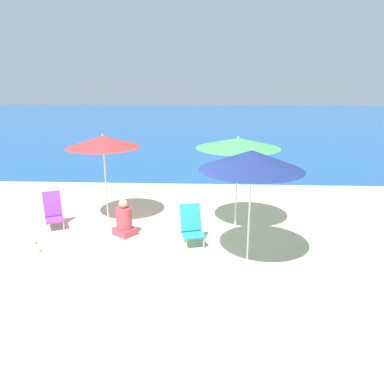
{
  "coord_description": "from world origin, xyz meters",
  "views": [
    {
      "loc": [
        1.56,
        -6.08,
        3.44
      ],
      "look_at": [
        1.16,
        1.96,
        1.0
      ],
      "focal_mm": 35.0,
      "sensor_mm": 36.0,
      "label": 1
    }
  ],
  "objects_px": {
    "beach_umbrella_navy": "(252,160)",
    "beach_umbrella_red": "(103,142)",
    "water_bottle": "(37,249)",
    "beach_umbrella_green": "(238,143)",
    "person_seated_near": "(124,221)",
    "beach_chair_purple": "(53,211)",
    "beach_chair_teal": "(192,225)"
  },
  "relations": [
    {
      "from": "beach_umbrella_navy",
      "to": "beach_umbrella_red",
      "type": "bearing_deg",
      "value": 148.07
    },
    {
      "from": "beach_umbrella_red",
      "to": "water_bottle",
      "type": "bearing_deg",
      "value": -115.88
    },
    {
      "from": "beach_umbrella_green",
      "to": "person_seated_near",
      "type": "relative_size",
      "value": 2.56
    },
    {
      "from": "beach_umbrella_navy",
      "to": "person_seated_near",
      "type": "relative_size",
      "value": 2.62
    },
    {
      "from": "person_seated_near",
      "to": "water_bottle",
      "type": "relative_size",
      "value": 3.9
    },
    {
      "from": "beach_umbrella_navy",
      "to": "beach_chair_purple",
      "type": "xyz_separation_m",
      "value": [
        -4.51,
        1.54,
        -1.62
      ]
    },
    {
      "from": "beach_chair_purple",
      "to": "person_seated_near",
      "type": "bearing_deg",
      "value": -40.3
    },
    {
      "from": "beach_umbrella_navy",
      "to": "beach_umbrella_green",
      "type": "xyz_separation_m",
      "value": [
        -0.13,
        1.77,
        0.02
      ]
    },
    {
      "from": "beach_umbrella_red",
      "to": "beach_chair_teal",
      "type": "distance_m",
      "value": 3.02
    },
    {
      "from": "beach_umbrella_green",
      "to": "beach_chair_purple",
      "type": "bearing_deg",
      "value": -177.03
    },
    {
      "from": "beach_umbrella_red",
      "to": "beach_chair_teal",
      "type": "xyz_separation_m",
      "value": [
        2.2,
        -1.36,
        -1.56
      ]
    },
    {
      "from": "beach_chair_purple",
      "to": "water_bottle",
      "type": "bearing_deg",
      "value": -108.84
    },
    {
      "from": "beach_umbrella_navy",
      "to": "water_bottle",
      "type": "relative_size",
      "value": 10.2
    },
    {
      "from": "beach_umbrella_green",
      "to": "beach_chair_teal",
      "type": "xyz_separation_m",
      "value": [
        -1.01,
        -1.05,
        -1.6
      ]
    },
    {
      "from": "beach_umbrella_navy",
      "to": "beach_umbrella_red",
      "type": "height_order",
      "value": "beach_umbrella_navy"
    },
    {
      "from": "beach_umbrella_red",
      "to": "person_seated_near",
      "type": "height_order",
      "value": "beach_umbrella_red"
    },
    {
      "from": "beach_chair_teal",
      "to": "person_seated_near",
      "type": "xyz_separation_m",
      "value": [
        -1.56,
        0.41,
        -0.09
      ]
    },
    {
      "from": "person_seated_near",
      "to": "beach_umbrella_navy",
      "type": "bearing_deg",
      "value": -74.25
    },
    {
      "from": "person_seated_near",
      "to": "beach_chair_teal",
      "type": "bearing_deg",
      "value": -66.16
    },
    {
      "from": "beach_umbrella_navy",
      "to": "beach_umbrella_green",
      "type": "distance_m",
      "value": 1.78
    },
    {
      "from": "beach_umbrella_red",
      "to": "water_bottle",
      "type": "xyz_separation_m",
      "value": [
        -0.96,
        -1.97,
        -1.91
      ]
    },
    {
      "from": "beach_chair_teal",
      "to": "beach_chair_purple",
      "type": "bearing_deg",
      "value": 149.18
    },
    {
      "from": "beach_umbrella_green",
      "to": "water_bottle",
      "type": "relative_size",
      "value": 9.96
    },
    {
      "from": "beach_umbrella_red",
      "to": "water_bottle",
      "type": "height_order",
      "value": "beach_umbrella_red"
    },
    {
      "from": "person_seated_near",
      "to": "water_bottle",
      "type": "distance_m",
      "value": 1.91
    },
    {
      "from": "beach_chair_purple",
      "to": "beach_umbrella_green",
      "type": "bearing_deg",
      "value": -24.35
    },
    {
      "from": "beach_umbrella_navy",
      "to": "water_bottle",
      "type": "height_order",
      "value": "beach_umbrella_navy"
    },
    {
      "from": "beach_umbrella_green",
      "to": "beach_chair_purple",
      "type": "xyz_separation_m",
      "value": [
        -4.38,
        -0.23,
        -1.64
      ]
    },
    {
      "from": "beach_umbrella_navy",
      "to": "beach_chair_purple",
      "type": "distance_m",
      "value": 5.04
    },
    {
      "from": "beach_umbrella_green",
      "to": "beach_chair_purple",
      "type": "relative_size",
      "value": 2.58
    },
    {
      "from": "beach_umbrella_red",
      "to": "beach_chair_purple",
      "type": "bearing_deg",
      "value": -155.31
    },
    {
      "from": "beach_chair_purple",
      "to": "person_seated_near",
      "type": "height_order",
      "value": "person_seated_near"
    }
  ]
}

